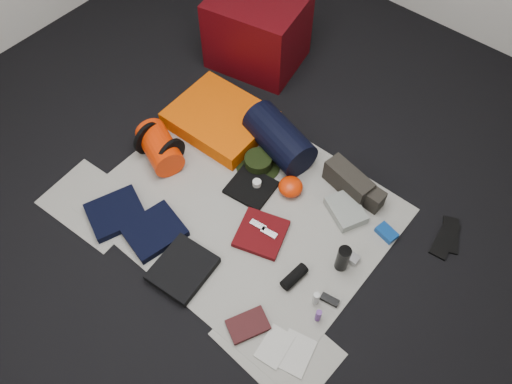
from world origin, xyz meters
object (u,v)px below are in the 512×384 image
Objects in this scene: red_cabinet at (257,31)px; sleeping_pad at (220,119)px; stuff_sack at (160,148)px; navy_duffel at (279,138)px; compact_camera at (351,257)px; water_bottle at (343,258)px; paperback_book at (248,325)px.

red_cabinet reaches higher than sleeping_pad.
stuff_sack is 0.71× the size of navy_duffel.
red_cabinet is 1.10m from stuff_sack.
red_cabinet is 6.43× the size of compact_camera.
navy_duffel reaches higher than sleeping_pad.
water_bottle is at bearing -15.86° from sleeping_pad.
red_cabinet reaches higher than navy_duffel.
navy_duffel reaches higher than water_bottle.
sleeping_pad is 0.44m from navy_duffel.
sleeping_pad is 1.23m from water_bottle.
compact_camera is (0.02, 0.07, -0.07)m from water_bottle.
stuff_sack is 1.83× the size of water_bottle.
compact_camera is (1.20, -0.27, -0.04)m from sleeping_pad.
red_cabinet is 1.72m from water_bottle.
water_bottle is at bearing 99.74° from paperback_book.
sleeping_pad is at bearing -82.65° from red_cabinet.
red_cabinet is 0.87m from navy_duffel.
red_cabinet is 0.99× the size of sleeping_pad.
navy_duffel is at bearing -52.85° from red_cabinet.
sleeping_pad reaches higher than paperback_book.
stuff_sack is at bearing -102.70° from sleeping_pad.
stuff_sack is 1.21m from paperback_book.
water_bottle is 0.10m from compact_camera.
red_cabinet is at bearing 154.55° from paperback_book.
compact_camera is (1.42, -0.91, -0.23)m from red_cabinet.
stuff_sack is at bearing -95.24° from red_cabinet.
stuff_sack is 0.73m from navy_duffel.
sleeping_pad is 1.37m from paperback_book.
water_bottle is at bearing -13.51° from navy_duffel.
navy_duffel is at bearing 151.62° from water_bottle.
water_bottle is 0.88× the size of paperback_book.
stuff_sack is 1.29m from water_bottle.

